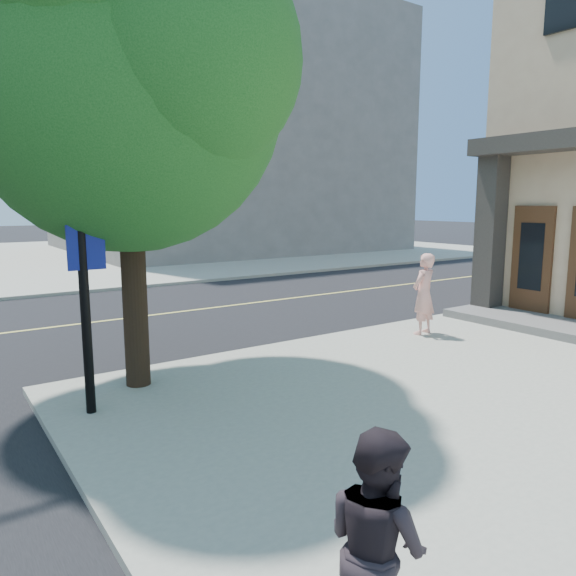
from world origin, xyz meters
TOP-DOWN VIEW (x-y plane):
  - ground at (0.00, 0.00)m, footprint 140.00×140.00m
  - road_ew at (0.00, 4.50)m, footprint 140.00×9.00m
  - sidewalk_ne at (13.50, 21.50)m, footprint 29.00×25.00m
  - filler_ne at (14.00, 22.00)m, footprint 18.00×16.00m
  - man_on_phone at (6.59, -1.13)m, footprint 0.70×0.52m
  - pedestrian at (0.00, -6.57)m, footprint 0.60×0.75m
  - street_tree at (0.63, -0.84)m, footprint 5.61×5.10m

SIDE VIEW (x-z plane):
  - ground at x=0.00m, z-range 0.00..0.00m
  - road_ew at x=0.00m, z-range 0.00..0.01m
  - sidewalk_ne at x=13.50m, z-range 0.00..0.12m
  - pedestrian at x=0.00m, z-range 0.12..1.59m
  - man_on_phone at x=6.59m, z-range 0.12..1.84m
  - street_tree at x=0.63m, z-range 1.20..8.65m
  - filler_ne at x=14.00m, z-range 0.12..14.12m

